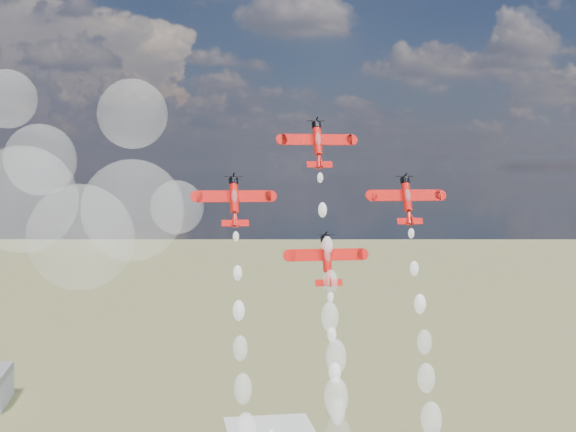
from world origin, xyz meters
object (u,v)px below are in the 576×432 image
(plane_lead, at_px, (318,143))
(plane_left, at_px, (234,200))
(plane_right, at_px, (407,199))
(plane_slot, at_px, (327,259))

(plane_lead, distance_m, plane_left, 18.70)
(plane_lead, xyz_separation_m, plane_right, (15.32, -4.09, -9.91))
(plane_left, xyz_separation_m, plane_slot, (15.32, -4.09, -9.91))
(plane_lead, distance_m, plane_slot, 21.44)
(plane_lead, relative_size, plane_left, 1.00)
(plane_lead, xyz_separation_m, plane_slot, (0.00, -8.17, -19.82))
(plane_right, bearing_deg, plane_lead, 165.06)
(plane_slot, bearing_deg, plane_right, 14.94)
(plane_lead, xyz_separation_m, plane_left, (-15.32, -4.09, -9.91))
(plane_left, xyz_separation_m, plane_right, (30.63, 0.00, 0.00))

